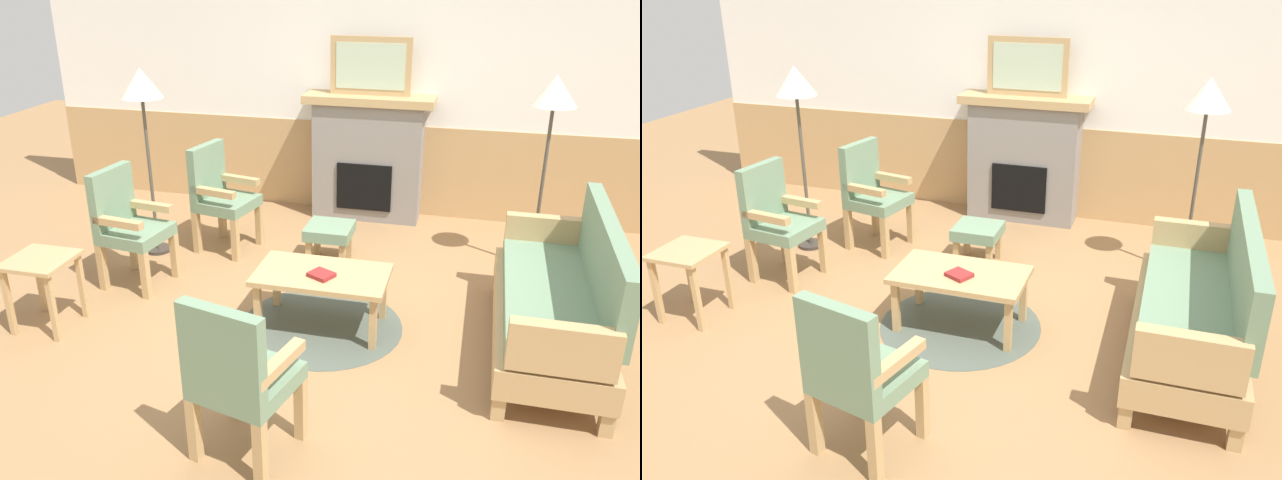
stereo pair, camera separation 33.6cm
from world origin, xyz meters
TOP-DOWN VIEW (x-y plane):
  - ground_plane at (0.00, 0.00)m, footprint 14.00×14.00m
  - wall_back at (0.00, 2.60)m, footprint 7.20×0.14m
  - fireplace at (0.00, 2.35)m, footprint 1.30×0.44m
  - framed_picture at (0.00, 2.35)m, footprint 0.80×0.04m
  - couch at (1.72, 0.09)m, footprint 0.70×1.80m
  - coffee_table at (0.10, 0.03)m, footprint 0.96×0.56m
  - round_rug at (0.10, 0.03)m, footprint 1.20×1.20m
  - book_on_table at (0.11, -0.04)m, footprint 0.21×0.20m
  - footstool at (-0.11, 1.12)m, footprint 0.40×0.40m
  - armchair_near_fireplace at (-1.17, 1.21)m, footprint 0.57×0.57m
  - armchair_by_window_left at (-1.63, 0.35)m, footprint 0.54×0.54m
  - armchair_front_left at (0.01, -1.43)m, footprint 0.58×0.58m
  - side_table at (-1.86, -0.46)m, footprint 0.44×0.44m
  - floor_lamp_by_couch at (1.65, 1.48)m, footprint 0.36×0.36m
  - floor_lamp_by_chairs at (-1.73, 0.97)m, footprint 0.36×0.36m

SIDE VIEW (x-z plane):
  - ground_plane at x=0.00m, z-range 0.00..0.00m
  - round_rug at x=0.10m, z-range 0.00..0.01m
  - footstool at x=-0.11m, z-range 0.10..0.46m
  - coffee_table at x=0.10m, z-range 0.17..0.61m
  - couch at x=1.72m, z-range -0.09..0.89m
  - side_table at x=-1.86m, z-range 0.16..0.71m
  - book_on_table at x=0.11m, z-range 0.44..0.47m
  - armchair_near_fireplace at x=-1.17m, z-range 0.05..1.03m
  - armchair_by_window_left at x=-1.63m, z-range 0.05..1.03m
  - armchair_front_left at x=0.01m, z-range 0.05..1.03m
  - fireplace at x=0.00m, z-range 0.01..1.29m
  - wall_back at x=0.00m, z-range -0.04..2.66m
  - floor_lamp_by_couch at x=1.65m, z-range 0.61..2.29m
  - floor_lamp_by_chairs at x=-1.73m, z-range 0.61..2.29m
  - framed_picture at x=0.00m, z-range 1.28..1.84m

